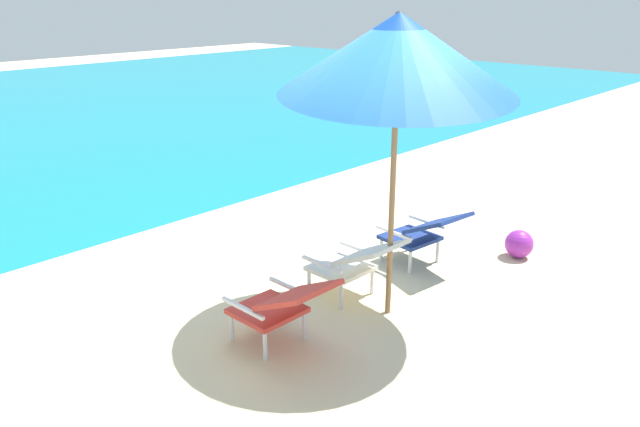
{
  "coord_description": "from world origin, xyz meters",
  "views": [
    {
      "loc": [
        -4.21,
        -3.62,
        2.79
      ],
      "look_at": [
        0.0,
        0.31,
        0.75
      ],
      "focal_mm": 35.51,
      "sensor_mm": 36.0,
      "label": 1
    }
  ],
  "objects_px": {
    "lounge_chair_right": "(423,231)",
    "beach_umbrella_center": "(398,54)",
    "lounge_chair_center": "(355,261)",
    "beach_ball": "(519,244)",
    "lounge_chair_left": "(282,304)"
  },
  "relations": [
    {
      "from": "beach_umbrella_center",
      "to": "beach_ball",
      "type": "relative_size",
      "value": 9.02
    },
    {
      "from": "lounge_chair_center",
      "to": "lounge_chair_right",
      "type": "relative_size",
      "value": 0.95
    },
    {
      "from": "lounge_chair_left",
      "to": "lounge_chair_right",
      "type": "xyz_separation_m",
      "value": [
        2.14,
        0.09,
        0.0
      ]
    },
    {
      "from": "lounge_chair_right",
      "to": "beach_umbrella_center",
      "type": "bearing_deg",
      "value": -161.23
    },
    {
      "from": "beach_ball",
      "to": "lounge_chair_left",
      "type": "bearing_deg",
      "value": 169.96
    },
    {
      "from": "lounge_chair_center",
      "to": "beach_ball",
      "type": "distance_m",
      "value": 2.15
    },
    {
      "from": "beach_umbrella_center",
      "to": "lounge_chair_left",
      "type": "bearing_deg",
      "value": 166.15
    },
    {
      "from": "lounge_chair_right",
      "to": "beach_umbrella_center",
      "type": "xyz_separation_m",
      "value": [
        -1.06,
        -0.36,
        1.91
      ]
    },
    {
      "from": "lounge_chair_left",
      "to": "lounge_chair_right",
      "type": "height_order",
      "value": "same"
    },
    {
      "from": "lounge_chair_right",
      "to": "beach_ball",
      "type": "relative_size",
      "value": 3.0
    },
    {
      "from": "lounge_chair_center",
      "to": "beach_ball",
      "type": "height_order",
      "value": "lounge_chair_center"
    },
    {
      "from": "lounge_chair_center",
      "to": "lounge_chair_right",
      "type": "bearing_deg",
      "value": -1.19
    },
    {
      "from": "lounge_chair_center",
      "to": "beach_umbrella_center",
      "type": "height_order",
      "value": "beach_umbrella_center"
    },
    {
      "from": "lounge_chair_left",
      "to": "beach_ball",
      "type": "bearing_deg",
      "value": -10.04
    },
    {
      "from": "lounge_chair_center",
      "to": "beach_ball",
      "type": "bearing_deg",
      "value": -18.08
    }
  ]
}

